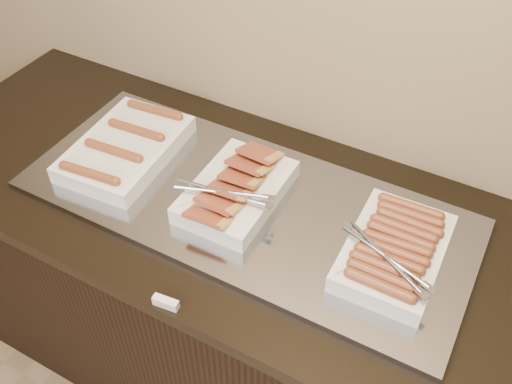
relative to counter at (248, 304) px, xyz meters
The scene contains 6 objects.
counter is the anchor object (origin of this frame).
warming_tray 0.46m from the counter, behind, with size 1.20×0.50×0.02m, color #8F919C.
dish_left 0.63m from the counter, behind, with size 0.27×0.39×0.07m.
dish_center 0.50m from the counter, behind, with size 0.27×0.35×0.09m.
dish_right 0.64m from the counter, ahead, with size 0.27×0.33×0.08m.
label_holder 0.58m from the counter, 90.97° to the right, with size 0.06×0.02×0.02m, color silver.
Camera 1 is at (0.53, 1.21, 1.99)m, focal length 40.00 mm.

